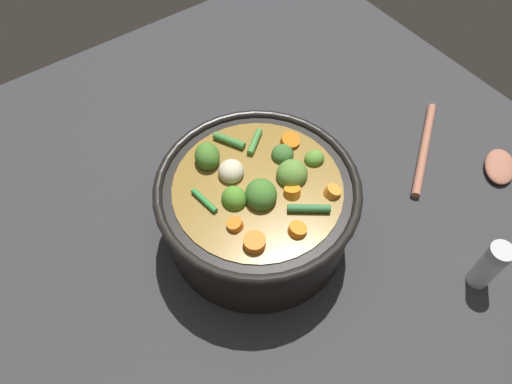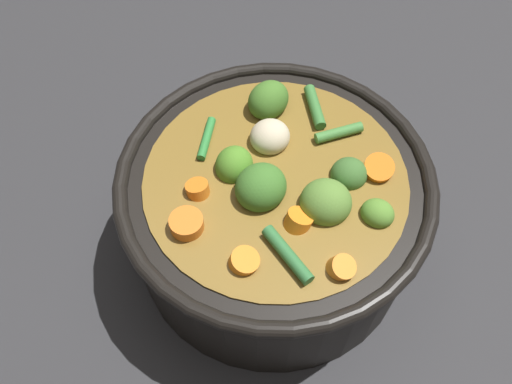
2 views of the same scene
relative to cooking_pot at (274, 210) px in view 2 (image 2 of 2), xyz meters
The scene contains 2 objects.
ground_plane 0.06m from the cooking_pot, 144.72° to the right, with size 1.10×1.10×0.00m, color #2D2D30.
cooking_pot is the anchor object (origin of this frame).
Camera 2 is at (0.07, -0.26, 0.51)m, focal length 38.89 mm.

